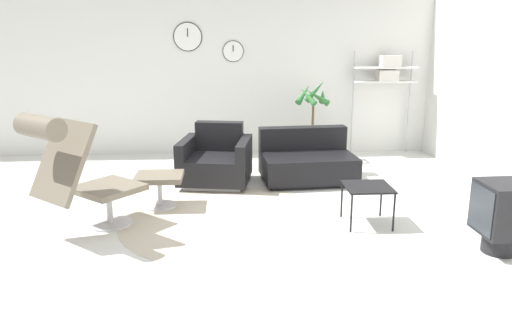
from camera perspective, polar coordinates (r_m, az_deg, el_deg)
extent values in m
plane|color=silver|center=(5.58, -0.24, -5.78)|extent=(12.00, 12.00, 0.00)
cube|color=silver|center=(8.06, -1.30, 10.63)|extent=(12.00, 0.06, 2.80)
cylinder|color=black|center=(8.02, -7.81, 13.78)|extent=(0.45, 0.01, 0.45)
cylinder|color=white|center=(8.02, -7.81, 13.78)|extent=(0.42, 0.02, 0.42)
cube|color=black|center=(8.01, -7.83, 14.23)|extent=(0.01, 0.01, 0.13)
cylinder|color=black|center=(8.01, -2.63, 12.31)|extent=(0.33, 0.01, 0.33)
cylinder|color=white|center=(8.00, -2.63, 12.31)|extent=(0.31, 0.02, 0.31)
cube|color=black|center=(7.99, -2.63, 12.64)|extent=(0.01, 0.01, 0.09)
cylinder|color=#BCB29E|center=(5.30, -3.02, -6.85)|extent=(2.31, 2.31, 0.01)
cylinder|color=#BCBCC1|center=(5.40, -16.27, -6.97)|extent=(0.62, 0.62, 0.02)
cylinder|color=#BCBCC1|center=(5.34, -16.40, -5.21)|extent=(0.06, 0.06, 0.33)
cube|color=#6B6051|center=(5.28, -16.56, -3.11)|extent=(0.82, 0.82, 0.06)
cube|color=#6B6051|center=(4.93, -21.23, -0.14)|extent=(0.72, 0.69, 0.72)
cylinder|color=#6B6051|center=(4.77, -23.47, 3.48)|extent=(0.54, 0.50, 0.21)
cylinder|color=#BCBCC1|center=(5.80, -10.86, -5.14)|extent=(0.36, 0.36, 0.02)
cylinder|color=#BCBCC1|center=(5.75, -10.93, -3.64)|extent=(0.05, 0.05, 0.30)
cube|color=#6B6051|center=(5.70, -11.01, -1.92)|extent=(0.52, 0.45, 0.06)
cube|color=silver|center=(6.56, -4.61, -2.45)|extent=(0.81, 0.80, 0.06)
cube|color=black|center=(6.51, -4.64, -0.85)|extent=(0.76, 0.94, 0.32)
cube|color=black|center=(6.75, -4.20, 2.77)|extent=(0.65, 0.28, 0.39)
cube|color=black|center=(6.42, -1.36, -0.03)|extent=(0.25, 0.86, 0.53)
cube|color=black|center=(6.56, -7.90, 0.13)|extent=(0.25, 0.86, 0.53)
cube|color=black|center=(6.69, 5.88, -2.20)|extent=(1.13, 0.81, 0.05)
cube|color=black|center=(6.64, 5.92, -0.68)|extent=(1.26, 0.94, 0.32)
cube|color=black|center=(6.87, 5.35, 2.53)|extent=(1.21, 0.30, 0.31)
cube|color=black|center=(5.20, 12.67, -3.01)|extent=(0.47, 0.47, 0.02)
cylinder|color=black|center=(5.02, 10.84, -6.02)|extent=(0.02, 0.02, 0.39)
cylinder|color=black|center=(5.13, 15.48, -5.82)|extent=(0.02, 0.02, 0.39)
cylinder|color=black|center=(5.41, 9.77, -4.47)|extent=(0.02, 0.02, 0.39)
cylinder|color=black|center=(5.51, 14.10, -4.32)|extent=(0.02, 0.02, 0.39)
cylinder|color=black|center=(5.04, 26.06, -8.48)|extent=(0.30, 0.30, 0.18)
cube|color=black|center=(4.93, 26.47, -5.00)|extent=(0.42, 0.46, 0.47)
cube|color=#282D33|center=(4.83, 24.35, -5.16)|extent=(0.02, 0.38, 0.41)
cylinder|color=brown|center=(7.81, 6.41, 0.97)|extent=(0.33, 0.33, 0.25)
cylinder|color=#382819|center=(7.79, 6.43, 1.80)|extent=(0.30, 0.30, 0.02)
cylinder|color=brown|center=(7.72, 6.50, 4.20)|extent=(0.04, 0.04, 0.64)
cone|color=#2D6B33|center=(7.66, 7.62, 7.28)|extent=(0.15, 0.34, 0.28)
cone|color=#2D6B33|center=(7.78, 6.77, 7.81)|extent=(0.35, 0.21, 0.37)
cone|color=#2D6B33|center=(7.74, 5.50, 7.55)|extent=(0.32, 0.37, 0.32)
cone|color=#2D6B33|center=(7.56, 5.95, 7.25)|extent=(0.29, 0.31, 0.28)
cone|color=#2D6B33|center=(7.50, 7.04, 7.18)|extent=(0.40, 0.17, 0.29)
cylinder|color=#BCBCC1|center=(8.23, 11.01, 6.41)|extent=(0.03, 0.03, 1.65)
cylinder|color=#BCBCC1|center=(8.50, 17.10, 6.29)|extent=(0.03, 0.03, 1.65)
cube|color=white|center=(8.20, 14.50, 8.69)|extent=(0.98, 0.28, 0.02)
cube|color=white|center=(8.18, 14.59, 10.19)|extent=(0.98, 0.28, 0.02)
cube|color=beige|center=(8.19, 14.76, 9.34)|extent=(0.31, 0.24, 0.17)
cube|color=silver|center=(8.19, 15.07, 10.85)|extent=(0.30, 0.24, 0.17)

